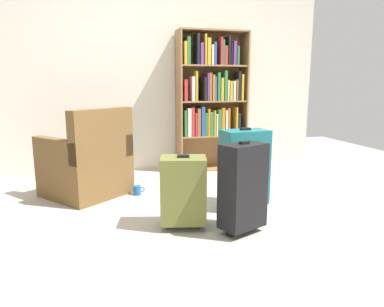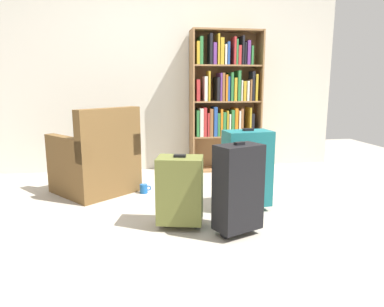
{
  "view_description": "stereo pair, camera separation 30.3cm",
  "coord_description": "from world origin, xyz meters",
  "views": [
    {
      "loc": [
        -0.77,
        -2.69,
        1.14
      ],
      "look_at": [
        0.0,
        0.18,
        0.55
      ],
      "focal_mm": 33.43,
      "sensor_mm": 36.0,
      "label": 1
    },
    {
      "loc": [
        -0.47,
        -2.76,
        1.14
      ],
      "look_at": [
        0.0,
        0.18,
        0.55
      ],
      "focal_mm": 33.43,
      "sensor_mm": 36.0,
      "label": 2
    }
  ],
  "objects": [
    {
      "name": "back_wall",
      "position": [
        0.0,
        2.01,
        1.3
      ],
      "size": [
        4.5,
        0.1,
        2.6
      ],
      "primitive_type": "cube",
      "color": "beige",
      "rests_on": "ground"
    },
    {
      "name": "bookshelf",
      "position": [
        0.69,
        1.79,
        0.96
      ],
      "size": [
        0.9,
        0.32,
        1.79
      ],
      "color": "olive",
      "rests_on": "ground"
    },
    {
      "name": "suitcase_olive",
      "position": [
        -0.13,
        -0.06,
        0.31
      ],
      "size": [
        0.41,
        0.34,
        0.59
      ],
      "color": "brown",
      "rests_on": "ground"
    },
    {
      "name": "armchair",
      "position": [
        -0.88,
        1.01,
        0.32
      ],
      "size": [
        0.98,
        0.98,
        0.9
      ],
      "color": "brown",
      "rests_on": "ground"
    },
    {
      "name": "ground_plane",
      "position": [
        0.0,
        0.0,
        0.0
      ],
      "size": [
        7.87,
        7.87,
        0.0
      ],
      "primitive_type": "plane",
      "color": "#B2A899"
    },
    {
      "name": "suitcase_teal",
      "position": [
        0.52,
        0.24,
        0.39
      ],
      "size": [
        0.43,
        0.28,
        0.75
      ],
      "color": "#19666B",
      "rests_on": "ground"
    },
    {
      "name": "suitcase_black",
      "position": [
        0.28,
        -0.28,
        0.37
      ],
      "size": [
        0.39,
        0.32,
        0.72
      ],
      "color": "black",
      "rests_on": "ground"
    },
    {
      "name": "mug",
      "position": [
        -0.39,
        0.88,
        0.05
      ],
      "size": [
        0.12,
        0.08,
        0.1
      ],
      "color": "#1959A5",
      "rests_on": "ground"
    }
  ]
}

